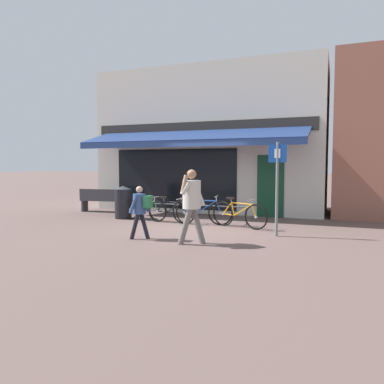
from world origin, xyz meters
The scene contains 12 objects.
ground_plane centered at (0.00, 0.00, 0.00)m, with size 160.00×160.00×0.00m, color brown.
shop_front centered at (-0.85, 4.46, 2.71)m, with size 8.68×4.66×5.43m.
bike_rack_rail centered at (-0.31, 0.77, 0.48)m, with size 3.61×0.04×0.57m.
bicycle_green centered at (-1.86, 0.68, 0.36)m, with size 1.70×0.52×0.79m.
bicycle_black centered at (-0.87, 0.61, 0.36)m, with size 1.67×0.55×0.81m.
bicycle_blue centered at (0.14, 0.60, 0.39)m, with size 1.82×0.52×0.87m.
bicycle_orange centered at (1.31, 0.45, 0.38)m, with size 1.72×0.69×0.85m.
pedestrian_adult centered at (0.86, -2.05, 1.02)m, with size 0.58×0.70×1.68m.
pedestrian_child centered at (-0.47, -1.97, 0.78)m, with size 0.52×0.51×1.28m.
litter_bin centered at (-2.73, 0.89, 0.54)m, with size 0.56×0.56×1.08m.
parking_sign centered at (2.48, -0.43, 1.43)m, with size 0.44×0.07×2.33m.
park_bench centered at (-4.42, 2.03, 0.46)m, with size 1.64×0.60×0.87m.
Camera 1 is at (3.89, -9.75, 1.76)m, focal length 35.00 mm.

